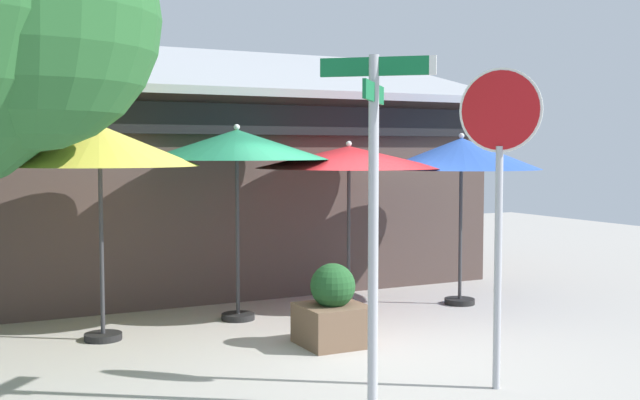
{
  "coord_description": "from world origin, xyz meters",
  "views": [
    {
      "loc": [
        -4.55,
        -7.69,
        2.25
      ],
      "look_at": [
        -0.11,
        1.2,
        1.6
      ],
      "focal_mm": 43.36,
      "sensor_mm": 36.0,
      "label": 1
    }
  ],
  "objects_px": {
    "patio_umbrella_forest_green_center": "(237,146)",
    "sidewalk_planter": "(333,311)",
    "patio_umbrella_mustard_left": "(100,147)",
    "patio_umbrella_crimson_right": "(349,158)",
    "stop_sign": "(499,166)",
    "patio_umbrella_royal_blue_far_right": "(461,155)",
    "street_sign_post": "(374,191)"
  },
  "relations": [
    {
      "from": "patio_umbrella_forest_green_center",
      "to": "sidewalk_planter",
      "type": "distance_m",
      "value": 2.63
    },
    {
      "from": "patio_umbrella_mustard_left",
      "to": "patio_umbrella_crimson_right",
      "type": "height_order",
      "value": "patio_umbrella_mustard_left"
    },
    {
      "from": "stop_sign",
      "to": "sidewalk_planter",
      "type": "distance_m",
      "value": 2.8
    },
    {
      "from": "patio_umbrella_royal_blue_far_right",
      "to": "sidewalk_planter",
      "type": "relative_size",
      "value": 2.63
    },
    {
      "from": "patio_umbrella_royal_blue_far_right",
      "to": "sidewalk_planter",
      "type": "xyz_separation_m",
      "value": [
        -2.75,
        -1.27,
        -1.78
      ]
    },
    {
      "from": "patio_umbrella_mustard_left",
      "to": "patio_umbrella_crimson_right",
      "type": "xyz_separation_m",
      "value": [
        3.41,
        0.19,
        -0.15
      ]
    },
    {
      "from": "street_sign_post",
      "to": "stop_sign",
      "type": "height_order",
      "value": "street_sign_post"
    },
    {
      "from": "patio_umbrella_forest_green_center",
      "to": "patio_umbrella_crimson_right",
      "type": "relative_size",
      "value": 0.99
    },
    {
      "from": "patio_umbrella_royal_blue_far_right",
      "to": "sidewalk_planter",
      "type": "distance_m",
      "value": 3.51
    },
    {
      "from": "patio_umbrella_mustard_left",
      "to": "street_sign_post",
      "type": "bearing_deg",
      "value": -64.55
    },
    {
      "from": "stop_sign",
      "to": "patio_umbrella_forest_green_center",
      "type": "height_order",
      "value": "stop_sign"
    },
    {
      "from": "street_sign_post",
      "to": "patio_umbrella_mustard_left",
      "type": "bearing_deg",
      "value": 115.45
    },
    {
      "from": "street_sign_post",
      "to": "patio_umbrella_forest_green_center",
      "type": "bearing_deg",
      "value": 87.55
    },
    {
      "from": "stop_sign",
      "to": "patio_umbrella_crimson_right",
      "type": "height_order",
      "value": "stop_sign"
    },
    {
      "from": "street_sign_post",
      "to": "stop_sign",
      "type": "bearing_deg",
      "value": -3.35
    },
    {
      "from": "street_sign_post",
      "to": "stop_sign",
      "type": "xyz_separation_m",
      "value": [
        1.3,
        -0.08,
        0.21
      ]
    },
    {
      "from": "stop_sign",
      "to": "patio_umbrella_royal_blue_far_right",
      "type": "height_order",
      "value": "stop_sign"
    },
    {
      "from": "street_sign_post",
      "to": "patio_umbrella_royal_blue_far_right",
      "type": "relative_size",
      "value": 1.23
    },
    {
      "from": "patio_umbrella_crimson_right",
      "to": "sidewalk_planter",
      "type": "distance_m",
      "value": 2.6
    },
    {
      "from": "street_sign_post",
      "to": "patio_umbrella_mustard_left",
      "type": "distance_m",
      "value": 3.87
    },
    {
      "from": "street_sign_post",
      "to": "sidewalk_planter",
      "type": "relative_size",
      "value": 3.23
    },
    {
      "from": "patio_umbrella_crimson_right",
      "to": "sidewalk_planter",
      "type": "bearing_deg",
      "value": -124.04
    },
    {
      "from": "street_sign_post",
      "to": "patio_umbrella_crimson_right",
      "type": "bearing_deg",
      "value": 64.36
    },
    {
      "from": "patio_umbrella_crimson_right",
      "to": "patio_umbrella_forest_green_center",
      "type": "bearing_deg",
      "value": 175.39
    },
    {
      "from": "stop_sign",
      "to": "sidewalk_planter",
      "type": "xyz_separation_m",
      "value": [
        -0.63,
        2.13,
        -1.7
      ]
    },
    {
      "from": "sidewalk_planter",
      "to": "street_sign_post",
      "type": "bearing_deg",
      "value": -108.11
    },
    {
      "from": "stop_sign",
      "to": "patio_umbrella_crimson_right",
      "type": "xyz_separation_m",
      "value": [
        0.46,
        3.74,
        0.03
      ]
    },
    {
      "from": "stop_sign",
      "to": "sidewalk_planter",
      "type": "bearing_deg",
      "value": 106.41
    },
    {
      "from": "patio_umbrella_crimson_right",
      "to": "patio_umbrella_royal_blue_far_right",
      "type": "height_order",
      "value": "patio_umbrella_royal_blue_far_right"
    },
    {
      "from": "stop_sign",
      "to": "patio_umbrella_crimson_right",
      "type": "distance_m",
      "value": 3.77
    },
    {
      "from": "street_sign_post",
      "to": "patio_umbrella_mustard_left",
      "type": "xyz_separation_m",
      "value": [
        -1.65,
        3.47,
        0.39
      ]
    },
    {
      "from": "patio_umbrella_forest_green_center",
      "to": "sidewalk_planter",
      "type": "xyz_separation_m",
      "value": [
        0.51,
        -1.74,
        -1.9
      ]
    }
  ]
}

